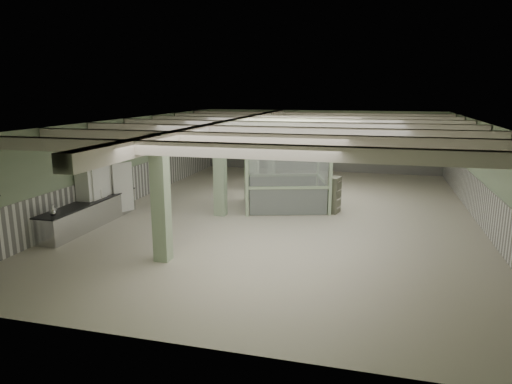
% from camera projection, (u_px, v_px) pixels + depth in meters
% --- Properties ---
extents(floor, '(20.00, 20.00, 0.00)m').
position_uv_depth(floor, '(289.00, 213.00, 18.08)').
color(floor, beige).
rests_on(floor, ground).
extents(ceiling, '(14.00, 20.00, 0.02)m').
position_uv_depth(ceiling, '(290.00, 121.00, 17.30)').
color(ceiling, white).
rests_on(ceiling, wall_back).
extents(wall_back, '(14.00, 0.02, 3.60)m').
position_uv_depth(wall_back, '(320.00, 141.00, 27.13)').
color(wall_back, '#99AF8C').
rests_on(wall_back, floor).
extents(wall_front, '(14.00, 0.02, 3.60)m').
position_uv_depth(wall_front, '(187.00, 256.00, 8.25)').
color(wall_front, '#99AF8C').
rests_on(wall_front, floor).
extents(wall_left, '(0.02, 20.00, 3.60)m').
position_uv_depth(wall_left, '(128.00, 161.00, 19.43)').
color(wall_left, '#99AF8C').
rests_on(wall_left, floor).
extents(wall_right, '(0.02, 20.00, 3.60)m').
position_uv_depth(wall_right, '(486.00, 176.00, 15.95)').
color(wall_right, '#99AF8C').
rests_on(wall_right, floor).
extents(wainscot_left, '(0.05, 19.90, 1.50)m').
position_uv_depth(wainscot_left, '(130.00, 185.00, 19.65)').
color(wainscot_left, white).
rests_on(wainscot_left, floor).
extents(wainscot_right, '(0.05, 19.90, 1.50)m').
position_uv_depth(wainscot_right, '(482.00, 205.00, 16.19)').
color(wainscot_right, white).
rests_on(wainscot_right, floor).
extents(wainscot_back, '(13.90, 0.05, 1.50)m').
position_uv_depth(wainscot_back, '(320.00, 159.00, 27.34)').
color(wainscot_back, white).
rests_on(wainscot_back, floor).
extents(girder, '(0.45, 19.90, 0.40)m').
position_uv_depth(girder, '(228.00, 126.00, 17.97)').
color(girder, white).
rests_on(girder, ceiling).
extents(beam_a, '(13.90, 0.35, 0.32)m').
position_uv_depth(beam_a, '(229.00, 150.00, 10.26)').
color(beam_a, white).
rests_on(beam_a, ceiling).
extents(beam_b, '(13.90, 0.35, 0.32)m').
position_uv_depth(beam_b, '(257.00, 139.00, 12.62)').
color(beam_b, white).
rests_on(beam_b, ceiling).
extents(beam_c, '(13.90, 0.35, 0.32)m').
position_uv_depth(beam_c, '(276.00, 131.00, 14.98)').
color(beam_c, white).
rests_on(beam_c, ceiling).
extents(beam_d, '(13.90, 0.35, 0.32)m').
position_uv_depth(beam_d, '(290.00, 126.00, 17.34)').
color(beam_d, white).
rests_on(beam_d, ceiling).
extents(beam_e, '(13.90, 0.35, 0.32)m').
position_uv_depth(beam_e, '(301.00, 122.00, 19.70)').
color(beam_e, white).
rests_on(beam_e, ceiling).
extents(beam_f, '(13.90, 0.35, 0.32)m').
position_uv_depth(beam_f, '(309.00, 118.00, 22.06)').
color(beam_f, white).
rests_on(beam_f, ceiling).
extents(beam_g, '(13.90, 0.35, 0.32)m').
position_uv_depth(beam_g, '(316.00, 116.00, 24.42)').
color(beam_g, white).
rests_on(beam_g, ceiling).
extents(column_a, '(0.42, 0.42, 3.60)m').
position_uv_depth(column_a, '(161.00, 199.00, 12.65)').
color(column_a, '#A5BE99').
rests_on(column_a, floor).
extents(column_b, '(0.42, 0.42, 3.60)m').
position_uv_depth(column_b, '(220.00, 169.00, 17.37)').
color(column_b, '#A5BE99').
rests_on(column_b, floor).
extents(column_c, '(0.42, 0.42, 3.60)m').
position_uv_depth(column_c, '(254.00, 152.00, 22.09)').
color(column_c, '#A5BE99').
rests_on(column_c, floor).
extents(column_d, '(0.42, 0.42, 3.60)m').
position_uv_depth(column_d, '(272.00, 143.00, 25.86)').
color(column_d, '#A5BE99').
rests_on(column_d, floor).
extents(pendant_front, '(0.44, 0.44, 0.22)m').
position_uv_depth(pendant_front, '(274.00, 153.00, 12.57)').
color(pendant_front, '#29362B').
rests_on(pendant_front, ceiling).
extents(pendant_mid, '(0.44, 0.44, 0.22)m').
position_uv_depth(pendant_mid, '(305.00, 135.00, 17.77)').
color(pendant_mid, '#29362B').
rests_on(pendant_mid, ceiling).
extents(pendant_back, '(0.44, 0.44, 0.22)m').
position_uv_depth(pendant_back, '(320.00, 125.00, 22.49)').
color(pendant_back, '#29362B').
rests_on(pendant_back, ceiling).
extents(prep_counter, '(0.86, 4.92, 0.91)m').
position_uv_depth(prep_counter, '(90.00, 213.00, 16.27)').
color(prep_counter, '#B8B9BD').
rests_on(prep_counter, floor).
extents(pitcher_near, '(0.28, 0.30, 0.31)m').
position_uv_depth(pitcher_near, '(53.00, 210.00, 14.41)').
color(pitcher_near, '#B8B9BD').
rests_on(pitcher_near, prep_counter).
extents(pitcher_far, '(0.26, 0.28, 0.28)m').
position_uv_depth(pitcher_far, '(53.00, 212.00, 14.19)').
color(pitcher_far, '#B8B9BD').
rests_on(pitcher_far, prep_counter).
extents(veg_colander, '(0.44, 0.44, 0.19)m').
position_uv_depth(veg_colander, '(105.00, 191.00, 17.28)').
color(veg_colander, '#444348').
rests_on(veg_colander, prep_counter).
extents(orange_bowl, '(0.29, 0.29, 0.08)m').
position_uv_depth(orange_bowl, '(98.00, 197.00, 16.58)').
color(orange_bowl, '#B2B2B7').
rests_on(orange_bowl, prep_counter).
extents(walkin_cooler, '(0.92, 2.20, 2.01)m').
position_uv_depth(walkin_cooler, '(101.00, 193.00, 17.02)').
color(walkin_cooler, white).
rests_on(walkin_cooler, floor).
extents(guard_booth, '(4.15, 3.80, 2.79)m').
position_uv_depth(guard_booth, '(285.00, 163.00, 18.56)').
color(guard_booth, '#ADC79F').
rests_on(guard_booth, floor).
extents(filing_cabinet, '(0.61, 0.75, 1.43)m').
position_uv_depth(filing_cabinet, '(333.00, 195.00, 17.97)').
color(filing_cabinet, '#656655').
rests_on(filing_cabinet, floor).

